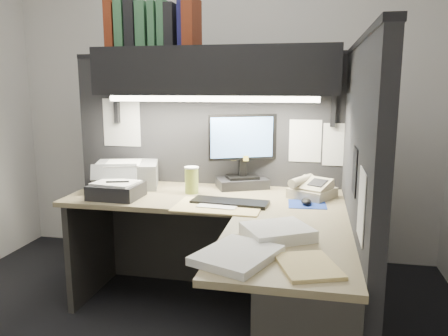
{
  "coord_description": "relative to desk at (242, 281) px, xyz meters",
  "views": [
    {
      "loc": [
        0.75,
        -2.03,
        1.41
      ],
      "look_at": [
        0.23,
        0.51,
        0.92
      ],
      "focal_mm": 35.0,
      "sensor_mm": 36.0,
      "label": 1
    }
  ],
  "objects": [
    {
      "name": "overhead_shelf",
      "position": [
        -0.3,
        0.75,
        1.06
      ],
      "size": [
        1.55,
        0.34,
        0.3
      ],
      "primitive_type": "cube",
      "color": "black",
      "rests_on": "partition_back"
    },
    {
      "name": "coffee_cup",
      "position": [
        -0.43,
        0.61,
        0.37
      ],
      "size": [
        0.11,
        0.11,
        0.16
      ],
      "primitive_type": "cylinder",
      "rotation": [
        0.0,
        0.0,
        0.34
      ],
      "color": "#B9B84A",
      "rests_on": "desk"
    },
    {
      "name": "paper_stack_b",
      "position": [
        0.05,
        -0.41,
        0.3
      ],
      "size": [
        0.37,
        0.4,
        0.03
      ],
      "primitive_type": "cube",
      "rotation": [
        0.0,
        0.0,
        -0.39
      ],
      "color": "white",
      "rests_on": "desk"
    },
    {
      "name": "binder_row",
      "position": [
        -0.71,
        0.75,
        1.35
      ],
      "size": [
        0.59,
        0.25,
        0.3
      ],
      "color": "maroon",
      "rests_on": "overhead_shelf"
    },
    {
      "name": "keyboard",
      "position": [
        -0.14,
        0.39,
        0.3
      ],
      "size": [
        0.46,
        0.19,
        0.02
      ],
      "primitive_type": "cube",
      "rotation": [
        0.0,
        0.0,
        -0.09
      ],
      "color": "black",
      "rests_on": "desk"
    },
    {
      "name": "task_light_tube",
      "position": [
        -0.3,
        0.61,
        0.89
      ],
      "size": [
        1.32,
        0.04,
        0.04
      ],
      "primitive_type": "cylinder",
      "rotation": [
        0.0,
        1.57,
        0.0
      ],
      "color": "white",
      "rests_on": "overhead_shelf"
    },
    {
      "name": "partition_back",
      "position": [
        -0.4,
        0.93,
        0.36
      ],
      "size": [
        1.9,
        0.06,
        1.6
      ],
      "primitive_type": "cube",
      "color": "black",
      "rests_on": "floor"
    },
    {
      "name": "wall_back",
      "position": [
        -0.43,
        1.5,
        0.91
      ],
      "size": [
        3.5,
        0.04,
        2.7
      ],
      "primitive_type": "cube",
      "color": "silver",
      "rests_on": "floor"
    },
    {
      "name": "manila_stack",
      "position": [
        0.32,
        -0.44,
        0.29
      ],
      "size": [
        0.28,
        0.32,
        0.02
      ],
      "primitive_type": "cube",
      "rotation": [
        0.0,
        0.0,
        0.35
      ],
      "color": "#DAC17A",
      "rests_on": "desk"
    },
    {
      "name": "paper_stack_a",
      "position": [
        0.18,
        -0.13,
        0.31
      ],
      "size": [
        0.37,
        0.35,
        0.05
      ],
      "primitive_type": "cube",
      "rotation": [
        0.0,
        0.0,
        0.53
      ],
      "color": "white",
      "rests_on": "desk"
    },
    {
      "name": "telephone",
      "position": [
        0.33,
        0.65,
        0.33
      ],
      "size": [
        0.32,
        0.32,
        0.09
      ],
      "primitive_type": "cube",
      "rotation": [
        0.0,
        0.0,
        -0.5
      ],
      "color": "tan",
      "rests_on": "desk"
    },
    {
      "name": "printer",
      "position": [
        -0.91,
        0.71,
        0.37
      ],
      "size": [
        0.5,
        0.46,
        0.16
      ],
      "primitive_type": "cube",
      "rotation": [
        0.0,
        0.0,
        0.31
      ],
      "color": "gray",
      "rests_on": "desk"
    },
    {
      "name": "pinned_papers",
      "position": [
        -0.0,
        0.56,
        0.61
      ],
      "size": [
        1.76,
        1.31,
        0.51
      ],
      "color": "white",
      "rests_on": "partition_back"
    },
    {
      "name": "desk",
      "position": [
        0.0,
        0.0,
        0.0
      ],
      "size": [
        1.7,
        1.53,
        0.73
      ],
      "color": "#90815C",
      "rests_on": "floor"
    },
    {
      "name": "notebook_stack",
      "position": [
        -0.85,
        0.4,
        0.33
      ],
      "size": [
        0.3,
        0.26,
        0.09
      ],
      "primitive_type": "cube",
      "rotation": [
        0.0,
        0.0,
        -0.03
      ],
      "color": "black",
      "rests_on": "desk"
    },
    {
      "name": "mousepad",
      "position": [
        0.31,
        0.47,
        0.29
      ],
      "size": [
        0.23,
        0.21,
        0.0
      ],
      "primitive_type": "cube",
      "rotation": [
        0.0,
        0.0,
        0.07
      ],
      "color": "navy",
      "rests_on": "desk"
    },
    {
      "name": "open_folder",
      "position": [
        -0.19,
        0.32,
        0.29
      ],
      "size": [
        0.49,
        0.33,
        0.01
      ],
      "primitive_type": "cube",
      "rotation": [
        0.0,
        0.0,
        -0.01
      ],
      "color": "#DAC17A",
      "rests_on": "desk"
    },
    {
      "name": "partition_right",
      "position": [
        0.55,
        0.18,
        0.36
      ],
      "size": [
        0.06,
        1.5,
        1.6
      ],
      "primitive_type": "cube",
      "color": "black",
      "rests_on": "floor"
    },
    {
      "name": "monitor",
      "position": [
        -0.13,
        0.82,
        0.48
      ],
      "size": [
        0.43,
        0.32,
        0.5
      ],
      "rotation": [
        0.0,
        0.0,
        0.43
      ],
      "color": "black",
      "rests_on": "desk"
    },
    {
      "name": "mouse",
      "position": [
        0.3,
        0.46,
        0.31
      ],
      "size": [
        0.07,
        0.1,
        0.03
      ],
      "primitive_type": "ellipsoid",
      "rotation": [
        0.0,
        0.0,
        0.13
      ],
      "color": "black",
      "rests_on": "mousepad"
    }
  ]
}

